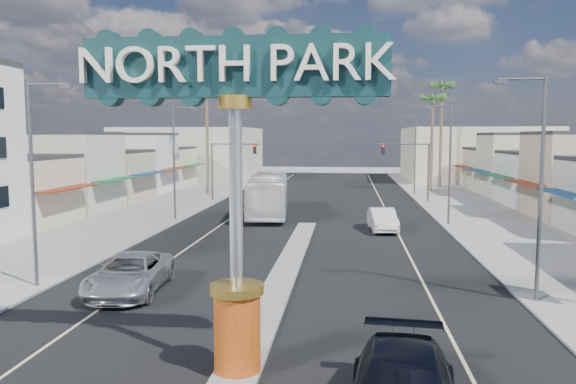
% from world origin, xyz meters
% --- Properties ---
extents(ground, '(160.00, 160.00, 0.00)m').
position_xyz_m(ground, '(0.00, 30.00, 0.00)').
color(ground, gray).
rests_on(ground, ground).
extents(road, '(20.00, 120.00, 0.01)m').
position_xyz_m(road, '(0.00, 30.00, 0.01)').
color(road, black).
rests_on(road, ground).
extents(median_island, '(1.30, 30.00, 0.16)m').
position_xyz_m(median_island, '(0.00, 14.00, 0.08)').
color(median_island, gray).
rests_on(median_island, ground).
extents(sidewalk_left, '(8.00, 120.00, 0.12)m').
position_xyz_m(sidewalk_left, '(-14.00, 30.00, 0.06)').
color(sidewalk_left, gray).
rests_on(sidewalk_left, ground).
extents(sidewalk_right, '(8.00, 120.00, 0.12)m').
position_xyz_m(sidewalk_right, '(14.00, 30.00, 0.06)').
color(sidewalk_right, gray).
rests_on(sidewalk_right, ground).
extents(storefront_row_left, '(12.00, 42.00, 6.00)m').
position_xyz_m(storefront_row_left, '(-24.00, 43.00, 3.00)').
color(storefront_row_left, beige).
rests_on(storefront_row_left, ground).
extents(storefront_row_right, '(12.00, 42.00, 6.00)m').
position_xyz_m(storefront_row_right, '(24.00, 43.00, 3.00)').
color(storefront_row_right, '#B7B29E').
rests_on(storefront_row_right, ground).
extents(backdrop_far_left, '(20.00, 20.00, 8.00)m').
position_xyz_m(backdrop_far_left, '(-22.00, 75.00, 4.00)').
color(backdrop_far_left, '#B7B29E').
rests_on(backdrop_far_left, ground).
extents(backdrop_far_right, '(20.00, 20.00, 8.00)m').
position_xyz_m(backdrop_far_right, '(22.00, 75.00, 4.00)').
color(backdrop_far_right, beige).
rests_on(backdrop_far_right, ground).
extents(gateway_sign, '(8.20, 1.50, 9.15)m').
position_xyz_m(gateway_sign, '(0.00, 1.98, 5.93)').
color(gateway_sign, red).
rests_on(gateway_sign, median_island).
extents(traffic_signal_left, '(5.09, 0.45, 6.00)m').
position_xyz_m(traffic_signal_left, '(-9.18, 43.99, 4.27)').
color(traffic_signal_left, '#47474C').
rests_on(traffic_signal_left, ground).
extents(traffic_signal_right, '(5.09, 0.45, 6.00)m').
position_xyz_m(traffic_signal_right, '(9.18, 43.99, 4.27)').
color(traffic_signal_right, '#47474C').
rests_on(traffic_signal_right, ground).
extents(streetlight_l_near, '(2.03, 0.22, 9.00)m').
position_xyz_m(streetlight_l_near, '(-10.43, 10.00, 5.07)').
color(streetlight_l_near, '#47474C').
rests_on(streetlight_l_near, ground).
extents(streetlight_l_mid, '(2.03, 0.22, 9.00)m').
position_xyz_m(streetlight_l_mid, '(-10.43, 30.00, 5.07)').
color(streetlight_l_mid, '#47474C').
rests_on(streetlight_l_mid, ground).
extents(streetlight_l_far, '(2.03, 0.22, 9.00)m').
position_xyz_m(streetlight_l_far, '(-10.43, 52.00, 5.07)').
color(streetlight_l_far, '#47474C').
rests_on(streetlight_l_far, ground).
extents(streetlight_r_near, '(2.03, 0.22, 9.00)m').
position_xyz_m(streetlight_r_near, '(10.43, 10.00, 5.07)').
color(streetlight_r_near, '#47474C').
rests_on(streetlight_r_near, ground).
extents(streetlight_r_mid, '(2.03, 0.22, 9.00)m').
position_xyz_m(streetlight_r_mid, '(10.43, 30.00, 5.07)').
color(streetlight_r_mid, '#47474C').
rests_on(streetlight_r_mid, ground).
extents(streetlight_r_far, '(2.03, 0.22, 9.00)m').
position_xyz_m(streetlight_r_far, '(10.43, 52.00, 5.07)').
color(streetlight_r_far, '#47474C').
rests_on(streetlight_r_far, ground).
extents(palm_left_far, '(2.60, 2.60, 13.10)m').
position_xyz_m(palm_left_far, '(-13.00, 50.00, 11.50)').
color(palm_left_far, brown).
rests_on(palm_left_far, ground).
extents(palm_right_mid, '(2.60, 2.60, 12.10)m').
position_xyz_m(palm_right_mid, '(13.00, 56.00, 10.60)').
color(palm_right_mid, brown).
rests_on(palm_right_mid, ground).
extents(palm_right_far, '(2.60, 2.60, 14.10)m').
position_xyz_m(palm_right_far, '(15.00, 62.00, 12.39)').
color(palm_right_far, brown).
rests_on(palm_right_far, ground).
extents(suv_left, '(3.19, 6.09, 1.64)m').
position_xyz_m(suv_left, '(-6.22, 9.74, 0.82)').
color(suv_left, silver).
rests_on(suv_left, ground).
extents(car_parked_right, '(2.10, 5.00, 1.61)m').
position_xyz_m(car_parked_right, '(5.50, 26.91, 0.80)').
color(car_parked_right, silver).
rests_on(car_parked_right, ground).
extents(city_bus, '(4.21, 12.98, 3.55)m').
position_xyz_m(city_bus, '(-3.65, 33.73, 1.78)').
color(city_bus, silver).
rests_on(city_bus, ground).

